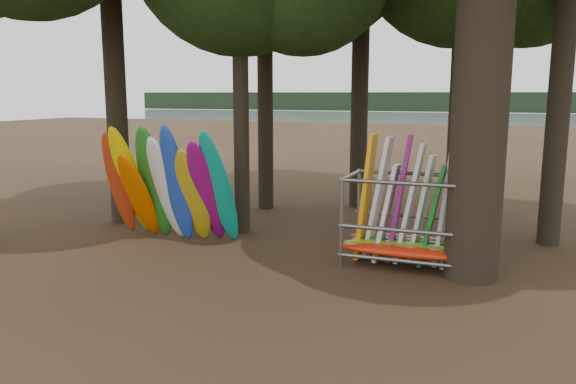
% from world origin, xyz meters
% --- Properties ---
extents(ground, '(120.00, 120.00, 0.00)m').
position_xyz_m(ground, '(0.00, 0.00, 0.00)').
color(ground, '#47331E').
rests_on(ground, ground).
extents(lake, '(160.00, 160.00, 0.00)m').
position_xyz_m(lake, '(0.00, 60.00, 0.00)').
color(lake, gray).
rests_on(lake, ground).
extents(far_shore, '(160.00, 4.00, 4.00)m').
position_xyz_m(far_shore, '(0.00, 110.00, 2.00)').
color(far_shore, black).
rests_on(far_shore, ground).
extents(kayak_row, '(3.69, 1.86, 3.15)m').
position_xyz_m(kayak_row, '(-3.41, 1.02, 1.38)').
color(kayak_row, '#AE3011').
rests_on(kayak_row, ground).
extents(storage_rack, '(2.92, 1.54, 2.89)m').
position_xyz_m(storage_rack, '(2.64, 1.21, 0.95)').
color(storage_rack, slate).
rests_on(storage_rack, ground).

